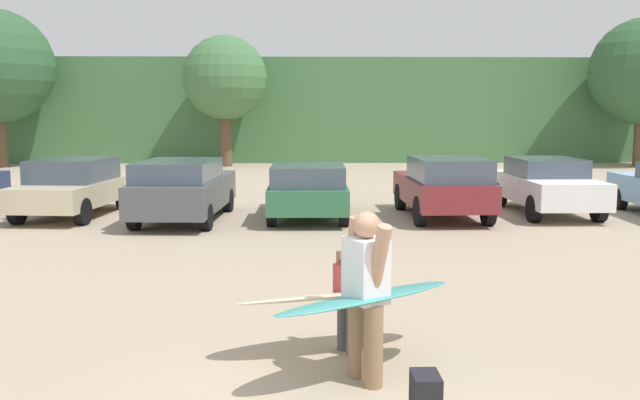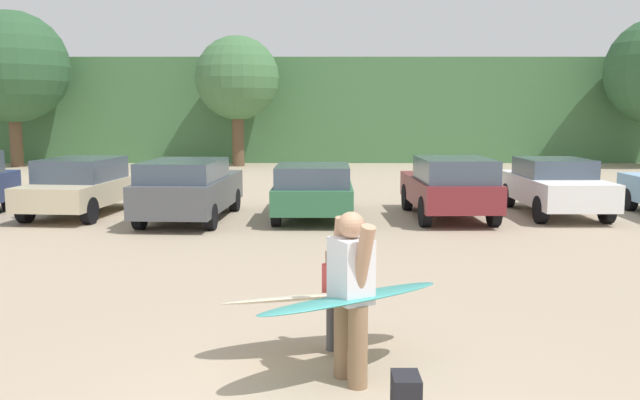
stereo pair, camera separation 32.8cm
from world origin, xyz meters
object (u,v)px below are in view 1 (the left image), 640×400
Objects in this scene: parked_car_forest_green at (308,189)px; person_adult at (366,287)px; surfboard_cream at (338,296)px; parked_car_champagne at (73,186)px; person_child at (348,294)px; backpack_dropped at (426,399)px; surfboard_teal at (367,298)px; parked_car_maroon at (443,185)px; parked_car_white at (546,185)px; parked_car_dark_gray at (183,188)px.

person_adult is (0.47, -10.47, 0.25)m from parked_car_forest_green.
parked_car_champagne is at bearing -74.73° from surfboard_cream.
person_child is 1.92m from backpack_dropped.
person_adult is 0.93m from surfboard_cream.
surfboard_teal is 0.86m from surfboard_cream.
person_child is 0.48× the size of surfboard_cream.
parked_car_maroon reaches higher than parked_car_white.
parked_car_champagne is at bearing -94.00° from surfboard_teal.
parked_car_maroon reaches higher than person_child.
parked_car_white is at bearing -83.72° from parked_car_champagne.
parked_car_champagne reaches higher than person_child.
parked_car_maroon is 3.49× the size of person_child.
parked_car_forest_green is 9.55× the size of backpack_dropped.
parked_car_champagne is 3.55× the size of person_child.
parked_car_white is (12.32, 0.09, -0.01)m from parked_car_champagne.
person_adult is at bearing 152.11° from parked_car_white.
surfboard_cream is (-0.23, 0.84, -0.32)m from person_adult.
parked_car_forest_green is 2.47× the size of person_adult.
parked_car_champagne is at bearing -86.44° from person_adult.
parked_car_champagne reaches higher than parked_car_white.
parked_car_white is at bearing -77.28° from parked_car_maroon.
parked_car_dark_gray is at bearing 95.65° from parked_car_white.
parked_car_champagne is 0.93× the size of parked_car_dark_gray.
surfboard_cream is (-3.17, -9.55, -0.18)m from parked_car_maroon.
parked_car_champagne is 1.99× the size of surfboard_teal.
person_child is 0.56× the size of surfboard_teal.
parked_car_champagne is 12.79m from surfboard_teal.
parked_car_white reaches higher than surfboard_teal.
person_adult is 0.81× the size of surfboard_teal.
parked_car_maroon is at bearing 77.58° from backpack_dropped.
parked_car_forest_green is 10.45m from surfboard_teal.
surfboard_teal is at bearing -143.46° from parked_car_champagne.
person_child is 2.66× the size of backpack_dropped.
parked_car_maroon is 10.76m from surfboard_teal.
parked_car_white is at bearing -144.57° from person_adult.
person_adult is at bearing 115.01° from backpack_dropped.
person_adult reaches higher than parked_car_forest_green.
parked_car_white is 13.23m from backpack_dropped.
person_child is at bearing -156.29° from parked_car_dark_gray.
parked_car_maroon reaches higher than surfboard_teal.
parked_car_white is 11.88m from person_child.
surfboard_teal is (-5.80, -11.09, 0.09)m from parked_car_white.
parked_car_champagne is 9.47m from parked_car_maroon.
parked_car_dark_gray reaches higher than surfboard_cream.
person_child is at bearing -142.08° from parked_car_champagne.
parked_car_dark_gray is 3.81× the size of person_child.
parked_car_forest_green is 1.01× the size of parked_car_white.
parked_car_champagne is 11.98m from surfboard_cream.
person_child is (0.35, -9.64, -0.06)m from parked_car_forest_green.
parked_car_white is 11.93m from surfboard_cream.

